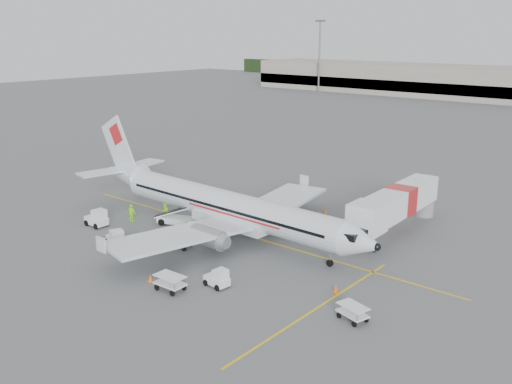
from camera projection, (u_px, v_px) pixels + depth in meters
ground at (243, 234)px, 54.80m from camera, size 360.00×360.00×0.00m
stripe_lead at (243, 234)px, 54.80m from camera, size 44.00×0.20×0.01m
stripe_cross at (318, 308)px, 40.27m from camera, size 0.20×20.00×0.01m
terminal_west at (422, 80)px, 174.40m from camera, size 110.00×22.00×9.00m
mast_west at (319, 57)px, 182.19m from camera, size 3.20×1.20×22.00m
aircraft at (227, 186)px, 53.53m from camera, size 35.74×28.43×9.63m
jet_bridge at (400, 210)px, 54.87m from camera, size 3.77×17.26×4.50m
belt_loader at (177, 211)px, 57.21m from camera, size 5.60×3.82×2.84m
tug_fore at (217, 277)px, 43.46m from camera, size 2.03×1.27×1.50m
tug_mid at (115, 237)px, 51.62m from camera, size 2.43×1.91×1.65m
tug_aft at (96, 217)px, 56.92m from camera, size 2.35×1.36×1.80m
cart_loaded_a at (179, 241)px, 51.25m from camera, size 2.62×2.01×1.21m
cart_loaded_b at (202, 228)px, 54.99m from camera, size 2.31×1.63×1.10m
cart_empty_a at (170, 283)px, 42.78m from camera, size 2.40×1.48×1.23m
cart_empty_b at (353, 313)px, 38.37m from camera, size 2.37×1.78×1.10m
cone_nose at (336, 288)px, 42.49m from camera, size 0.42×0.42×0.69m
cone_port at (325, 211)px, 60.69m from camera, size 0.42×0.42×0.68m
cone_stbd at (150, 278)px, 44.32m from camera, size 0.40×0.40×0.65m
crew_a at (183, 231)px, 53.37m from camera, size 0.72×0.67×1.66m
crew_b at (165, 211)px, 59.25m from camera, size 0.97×0.97×1.59m
crew_c at (201, 222)px, 55.72m from camera, size 1.14×1.29×1.73m
crew_d at (132, 213)px, 58.10m from camera, size 1.16×0.62×1.87m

